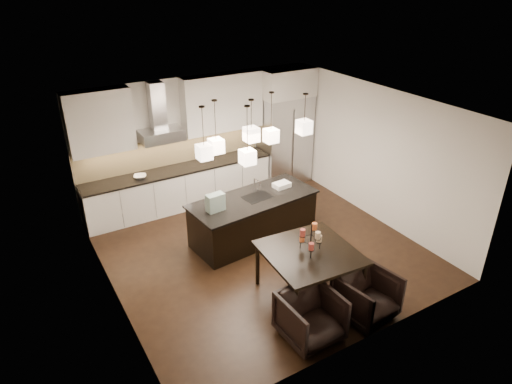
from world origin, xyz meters
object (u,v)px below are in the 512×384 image
refrigerator (285,140)px  island_body (253,219)px  armchair_right (367,296)px  dining_table (309,273)px  armchair_left (311,317)px

refrigerator → island_body: 2.86m
refrigerator → armchair_right: bearing=-109.3°
island_body → dining_table: bearing=-98.5°
refrigerator → armchair_left: size_ratio=2.61×
armchair_left → armchair_right: (1.01, -0.07, 0.00)m
refrigerator → island_body: size_ratio=0.89×
refrigerator → island_body: (-2.01, -1.92, -0.65)m
refrigerator → armchair_left: (-2.67, -4.68, -0.70)m
dining_table → armchair_right: 0.98m
refrigerator → armchair_right: size_ratio=2.60×
island_body → armchair_right: bearing=-88.4°
refrigerator → dining_table: size_ratio=1.54×
island_body → dining_table: (-0.11, -1.96, -0.01)m
armchair_right → island_body: bearing=88.1°
island_body → armchair_right: 2.85m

